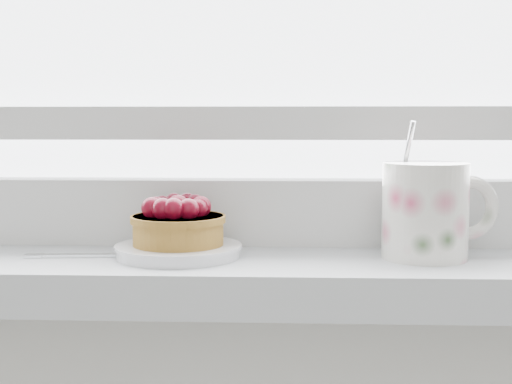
# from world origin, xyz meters

# --- Properties ---
(saucer) EXTENTS (0.12, 0.12, 0.01)m
(saucer) POSITION_xyz_m (-0.08, 1.89, 0.95)
(saucer) COLOR silver
(saucer) RESTS_ON windowsill
(raspberry_tart) EXTENTS (0.09, 0.09, 0.05)m
(raspberry_tart) POSITION_xyz_m (-0.08, 1.89, 0.97)
(raspberry_tart) COLOR brown
(raspberry_tart) RESTS_ON saucer
(floral_mug) EXTENTS (0.13, 0.10, 0.13)m
(floral_mug) POSITION_xyz_m (0.17, 1.89, 0.99)
(floral_mug) COLOR silver
(floral_mug) RESTS_ON windowsill
(fork) EXTENTS (0.17, 0.03, 0.00)m
(fork) POSITION_xyz_m (-0.14, 1.88, 0.94)
(fork) COLOR silver
(fork) RESTS_ON windowsill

